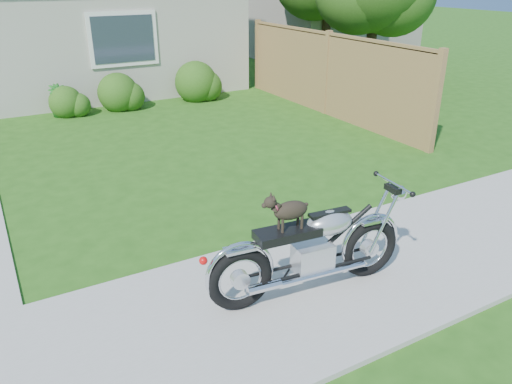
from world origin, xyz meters
The scene contains 6 objects.
ground centered at (0.00, 0.00, 0.00)m, with size 80.00×80.00×0.00m, color #235114.
sidewalk centered at (0.00, 0.00, 0.02)m, with size 24.00×2.20×0.04m, color #9E9B93.
fence centered at (6.30, 5.75, 0.94)m, with size 0.12×6.62×1.90m.
shrub_row centered at (-0.14, 8.50, 0.42)m, with size 10.73×1.09×1.09m.
potted_plant_right centered at (0.73, 8.55, 0.37)m, with size 0.42×0.42×0.75m, color #1B651B.
motorcycle_with_dog centered at (1.77, -0.10, 0.55)m, with size 2.22×0.60×1.16m.
Camera 1 is at (-0.88, -3.63, 3.10)m, focal length 35.00 mm.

